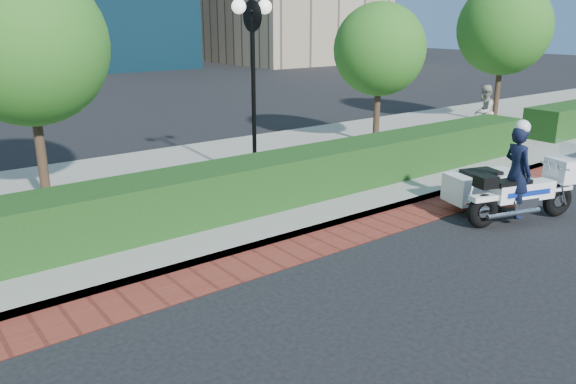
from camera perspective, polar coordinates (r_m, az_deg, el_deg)
ground at (r=9.40m, az=9.65°, el=-7.83°), size 120.00×120.00×0.00m
brick_strip at (r=10.38m, az=3.60°, el=-5.11°), size 60.00×1.00×0.01m
sidewalk at (r=13.87m, az=-8.63°, el=0.81°), size 60.00×8.00×0.15m
hedge_main at (r=11.74m, az=-3.05°, el=0.90°), size 18.00×1.20×1.00m
lamppost at (r=13.20m, az=-3.57°, el=12.89°), size 1.02×0.70×4.21m
tree_b at (r=12.56m, az=-25.01°, el=13.34°), size 3.20×3.20×4.89m
tree_c at (r=17.75m, az=9.29°, el=14.08°), size 2.80×2.80×4.30m
tree_d at (r=22.88m, az=21.10°, el=15.25°), size 3.40×3.40×5.16m
police_motorcycle at (r=12.30m, az=21.27°, el=0.81°), size 2.54×2.19×2.10m
pedestrian at (r=19.54m, az=19.24°, el=7.66°), size 1.00×0.86×1.76m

